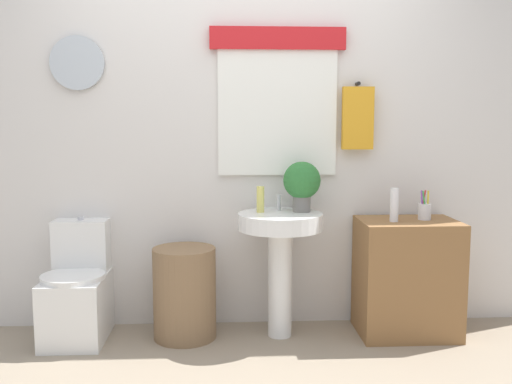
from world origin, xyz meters
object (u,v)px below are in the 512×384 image
at_px(wooden_cabinet, 407,277).
at_px(potted_plant, 302,182).
at_px(laundry_hamper, 185,293).
at_px(lotion_bottle, 394,205).
at_px(toothbrush_cup, 425,211).
at_px(toilet, 78,293).
at_px(pedestal_sink, 280,244).
at_px(soap_bottle, 260,199).

height_order(wooden_cabinet, potted_plant, potted_plant).
bearing_deg(laundry_hamper, lotion_bottle, -1.77).
bearing_deg(laundry_hamper, toothbrush_cup, 0.75).
relative_size(laundry_hamper, toothbrush_cup, 3.07).
bearing_deg(potted_plant, toilet, -178.87).
bearing_deg(laundry_hamper, potted_plant, 4.67).
distance_m(pedestal_sink, lotion_bottle, 0.74).
xyz_separation_m(laundry_hamper, pedestal_sink, (0.59, 0.00, 0.31)).
bearing_deg(pedestal_sink, lotion_bottle, -3.28).
distance_m(toilet, soap_bottle, 1.28).
bearing_deg(toilet, pedestal_sink, -1.47).
relative_size(pedestal_sink, potted_plant, 2.48).
bearing_deg(toothbrush_cup, wooden_cabinet, -169.42).
bearing_deg(soap_bottle, toothbrush_cup, -1.68).
relative_size(laundry_hamper, lotion_bottle, 2.75).
height_order(laundry_hamper, pedestal_sink, pedestal_sink).
height_order(potted_plant, lotion_bottle, potted_plant).
bearing_deg(pedestal_sink, laundry_hamper, -180.00).
distance_m(wooden_cabinet, soap_bottle, 1.05).
xyz_separation_m(toilet, pedestal_sink, (1.26, -0.03, 0.31)).
bearing_deg(lotion_bottle, wooden_cabinet, 20.61).
height_order(toilet, laundry_hamper, toilet).
bearing_deg(toilet, soap_bottle, 0.89).
xyz_separation_m(wooden_cabinet, soap_bottle, (-0.93, 0.05, 0.50)).
bearing_deg(pedestal_sink, potted_plant, 23.20).
bearing_deg(wooden_cabinet, laundry_hamper, 180.00).
bearing_deg(toothbrush_cup, potted_plant, 177.02).
relative_size(wooden_cabinet, toothbrush_cup, 3.95).
relative_size(pedestal_sink, lotion_bottle, 3.77).
height_order(pedestal_sink, toothbrush_cup, toothbrush_cup).
distance_m(toilet, wooden_cabinet, 2.07).
distance_m(toilet, toothbrush_cup, 2.23).
bearing_deg(wooden_cabinet, pedestal_sink, 180.00).
relative_size(toilet, potted_plant, 2.35).
xyz_separation_m(toilet, potted_plant, (1.40, 0.03, 0.68)).
bearing_deg(toothbrush_cup, toilet, 179.67).
xyz_separation_m(toilet, lotion_bottle, (1.96, -0.07, 0.55)).
bearing_deg(wooden_cabinet, soap_bottle, 176.91).
bearing_deg(wooden_cabinet, potted_plant, 174.85).
xyz_separation_m(pedestal_sink, soap_bottle, (-0.12, 0.05, 0.27)).
bearing_deg(toothbrush_cup, lotion_bottle, -164.28).
bearing_deg(soap_bottle, pedestal_sink, -22.62).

